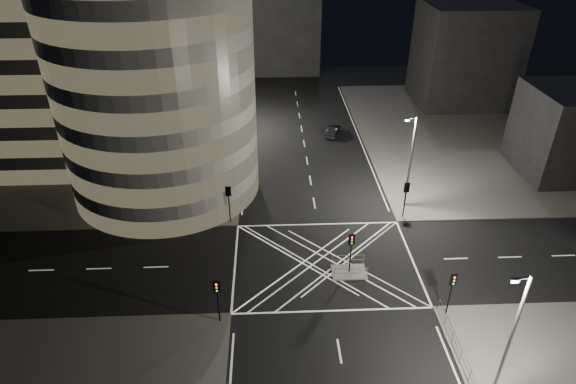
{
  "coord_description": "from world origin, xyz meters",
  "views": [
    {
      "loc": [
        -4.74,
        -33.6,
        27.63
      ],
      "look_at": [
        -2.94,
        7.44,
        3.0
      ],
      "focal_mm": 30.0,
      "sensor_mm": 36.0,
      "label": 1
    }
  ],
  "objects_px": {
    "sedan": "(333,131)",
    "traffic_signal_fr": "(406,193)",
    "traffic_signal_island": "(351,246)",
    "street_lamp_left_far": "(233,92)",
    "traffic_signal_fl": "(229,197)",
    "central_island": "(349,272)",
    "street_lamp_right_near": "(511,335)",
    "street_lamp_left_near": "(224,150)",
    "street_lamp_right_far": "(410,160)",
    "traffic_signal_nr": "(452,287)",
    "traffic_signal_nl": "(217,294)"
  },
  "relations": [
    {
      "from": "traffic_signal_fl",
      "to": "traffic_signal_island",
      "type": "height_order",
      "value": "same"
    },
    {
      "from": "traffic_signal_island",
      "to": "street_lamp_right_far",
      "type": "bearing_deg",
      "value": 54.7
    },
    {
      "from": "street_lamp_right_near",
      "to": "street_lamp_left_near",
      "type": "bearing_deg",
      "value": 125.97
    },
    {
      "from": "street_lamp_right_far",
      "to": "sedan",
      "type": "distance_m",
      "value": 19.85
    },
    {
      "from": "traffic_signal_nl",
      "to": "traffic_signal_nr",
      "type": "relative_size",
      "value": 1.0
    },
    {
      "from": "traffic_signal_nr",
      "to": "street_lamp_left_near",
      "type": "relative_size",
      "value": 0.4
    },
    {
      "from": "sedan",
      "to": "traffic_signal_fr",
      "type": "bearing_deg",
      "value": 122.82
    },
    {
      "from": "traffic_signal_nr",
      "to": "street_lamp_right_near",
      "type": "relative_size",
      "value": 0.4
    },
    {
      "from": "traffic_signal_island",
      "to": "street_lamp_left_far",
      "type": "xyz_separation_m",
      "value": [
        -11.44,
        31.5,
        2.63
      ]
    },
    {
      "from": "traffic_signal_fl",
      "to": "street_lamp_left_far",
      "type": "bearing_deg",
      "value": 91.57
    },
    {
      "from": "traffic_signal_nr",
      "to": "street_lamp_left_near",
      "type": "distance_m",
      "value": 26.32
    },
    {
      "from": "traffic_signal_fl",
      "to": "street_lamp_right_far",
      "type": "xyz_separation_m",
      "value": [
        18.24,
        2.2,
        2.63
      ]
    },
    {
      "from": "street_lamp_left_far",
      "to": "street_lamp_right_near",
      "type": "bearing_deg",
      "value": -66.79
    },
    {
      "from": "traffic_signal_nr",
      "to": "street_lamp_right_near",
      "type": "bearing_deg",
      "value": -84.96
    },
    {
      "from": "street_lamp_left_near",
      "to": "street_lamp_right_far",
      "type": "height_order",
      "value": "same"
    },
    {
      "from": "traffic_signal_island",
      "to": "street_lamp_right_near",
      "type": "height_order",
      "value": "street_lamp_right_near"
    },
    {
      "from": "traffic_signal_fl",
      "to": "street_lamp_left_near",
      "type": "relative_size",
      "value": 0.4
    },
    {
      "from": "central_island",
      "to": "street_lamp_right_far",
      "type": "bearing_deg",
      "value": 54.7
    },
    {
      "from": "central_island",
      "to": "traffic_signal_island",
      "type": "xyz_separation_m",
      "value": [
        0.0,
        0.0,
        2.84
      ]
    },
    {
      "from": "traffic_signal_fl",
      "to": "street_lamp_right_near",
      "type": "relative_size",
      "value": 0.4
    },
    {
      "from": "central_island",
      "to": "traffic_signal_fl",
      "type": "xyz_separation_m",
      "value": [
        -10.8,
        8.3,
        2.84
      ]
    },
    {
      "from": "street_lamp_left_far",
      "to": "street_lamp_right_far",
      "type": "height_order",
      "value": "same"
    },
    {
      "from": "traffic_signal_nr",
      "to": "street_lamp_left_far",
      "type": "xyz_separation_m",
      "value": [
        -18.24,
        36.8,
        2.63
      ]
    },
    {
      "from": "traffic_signal_fl",
      "to": "street_lamp_right_far",
      "type": "relative_size",
      "value": 0.4
    },
    {
      "from": "traffic_signal_island",
      "to": "central_island",
      "type": "bearing_deg",
      "value": 0.0
    },
    {
      "from": "traffic_signal_fl",
      "to": "central_island",
      "type": "bearing_deg",
      "value": -37.54
    },
    {
      "from": "street_lamp_right_far",
      "to": "sedan",
      "type": "bearing_deg",
      "value": 105.8
    },
    {
      "from": "traffic_signal_fr",
      "to": "traffic_signal_nr",
      "type": "height_order",
      "value": "same"
    },
    {
      "from": "sedan",
      "to": "street_lamp_left_near",
      "type": "bearing_deg",
      "value": 69.0
    },
    {
      "from": "traffic_signal_fl",
      "to": "traffic_signal_nl",
      "type": "relative_size",
      "value": 1.0
    },
    {
      "from": "traffic_signal_fr",
      "to": "street_lamp_left_far",
      "type": "bearing_deg",
      "value": 128.17
    },
    {
      "from": "traffic_signal_fr",
      "to": "traffic_signal_island",
      "type": "xyz_separation_m",
      "value": [
        -6.8,
        -8.3,
        0.0
      ]
    },
    {
      "from": "street_lamp_right_far",
      "to": "traffic_signal_island",
      "type": "bearing_deg",
      "value": -125.3
    },
    {
      "from": "street_lamp_right_near",
      "to": "traffic_signal_nr",
      "type": "bearing_deg",
      "value": 95.04
    },
    {
      "from": "street_lamp_left_far",
      "to": "street_lamp_right_near",
      "type": "distance_m",
      "value": 47.88
    },
    {
      "from": "street_lamp_left_near",
      "to": "traffic_signal_fr",
      "type": "bearing_deg",
      "value": -15.92
    },
    {
      "from": "traffic_signal_fl",
      "to": "traffic_signal_fr",
      "type": "relative_size",
      "value": 1.0
    },
    {
      "from": "traffic_signal_nl",
      "to": "sedan",
      "type": "distance_m",
      "value": 36.77
    },
    {
      "from": "traffic_signal_nr",
      "to": "traffic_signal_island",
      "type": "relative_size",
      "value": 1.0
    },
    {
      "from": "street_lamp_right_near",
      "to": "sedan",
      "type": "distance_m",
      "value": 42.13
    },
    {
      "from": "traffic_signal_nr",
      "to": "street_lamp_right_far",
      "type": "bearing_deg",
      "value": 87.7
    },
    {
      "from": "traffic_signal_nl",
      "to": "traffic_signal_island",
      "type": "height_order",
      "value": "same"
    },
    {
      "from": "street_lamp_left_far",
      "to": "traffic_signal_island",
      "type": "bearing_deg",
      "value": -70.05
    },
    {
      "from": "street_lamp_right_near",
      "to": "traffic_signal_nl",
      "type": "bearing_deg",
      "value": 158.45
    },
    {
      "from": "street_lamp_left_near",
      "to": "street_lamp_left_far",
      "type": "xyz_separation_m",
      "value": [
        0.0,
        18.0,
        0.0
      ]
    },
    {
      "from": "street_lamp_right_far",
      "to": "street_lamp_left_near",
      "type": "bearing_deg",
      "value": 170.97
    },
    {
      "from": "street_lamp_right_far",
      "to": "traffic_signal_nl",
      "type": "bearing_deg",
      "value": -139.09
    },
    {
      "from": "traffic_signal_island",
      "to": "street_lamp_left_near",
      "type": "xyz_separation_m",
      "value": [
        -11.44,
        13.5,
        2.63
      ]
    },
    {
      "from": "central_island",
      "to": "traffic_signal_island",
      "type": "height_order",
      "value": "traffic_signal_island"
    },
    {
      "from": "traffic_signal_island",
      "to": "street_lamp_right_near",
      "type": "bearing_deg",
      "value": -59.25
    }
  ]
}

